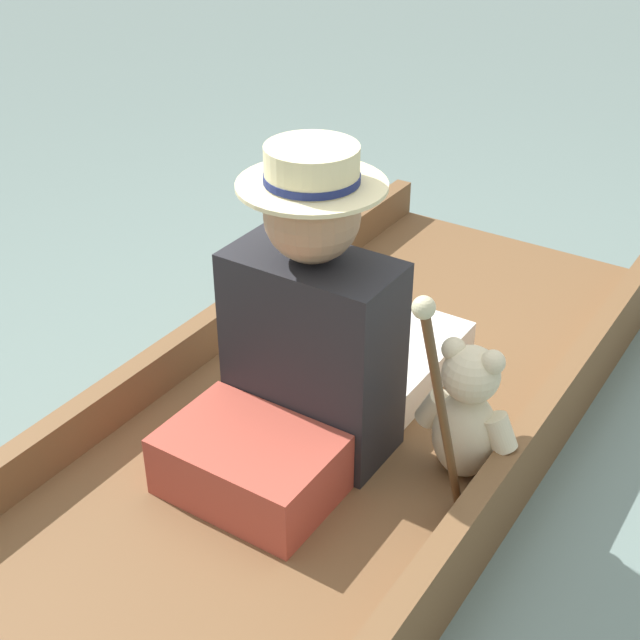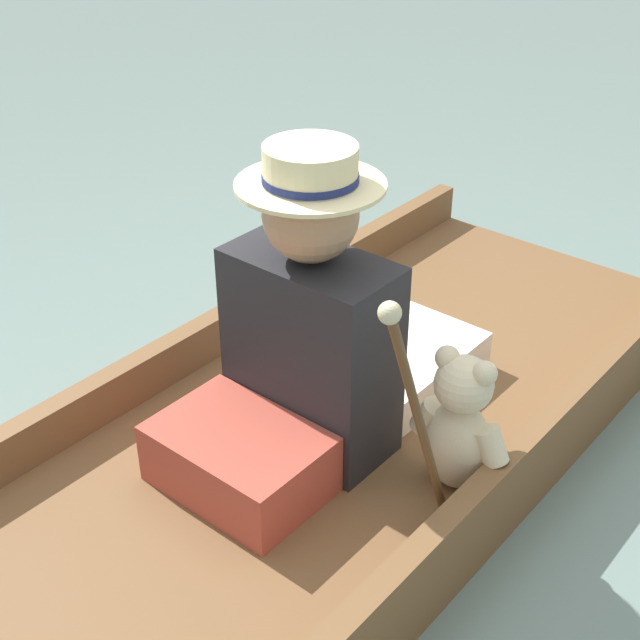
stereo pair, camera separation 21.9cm
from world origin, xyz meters
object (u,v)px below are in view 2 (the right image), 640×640
at_px(seated_person, 332,328).
at_px(teddy_bear, 460,425).
at_px(walking_cane, 415,406).
at_px(wine_glass, 312,306).
at_px(champagne_bottle, 314,268).

height_order(seated_person, teddy_bear, seated_person).
distance_m(seated_person, walking_cane, 0.53).
relative_size(wine_glass, walking_cane, 0.27).
distance_m(walking_cane, champagne_bottle, 1.12).
distance_m(teddy_bear, wine_glass, 0.76).
height_order(teddy_bear, walking_cane, walking_cane).
height_order(walking_cane, champagne_bottle, walking_cane).
relative_size(walking_cane, champagne_bottle, 2.08).
distance_m(seated_person, wine_glass, 0.46).
distance_m(teddy_bear, walking_cane, 0.37).
height_order(seated_person, wine_glass, seated_person).
xyz_separation_m(seated_person, champagne_bottle, (-0.41, 0.42, -0.14)).
xyz_separation_m(seated_person, walking_cane, (0.44, -0.28, 0.12)).
bearing_deg(seated_person, wine_glass, 132.95).
bearing_deg(wine_glass, champagne_bottle, 127.76).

